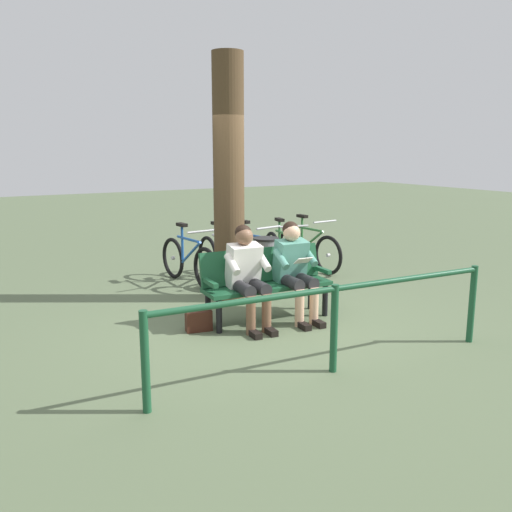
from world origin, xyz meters
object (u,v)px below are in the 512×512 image
object	(u,v)px
bicycle_purple	(308,249)
bicycle_blue	(189,262)
bicycle_orange	(222,260)
handbag	(199,321)
litter_bin	(266,263)
bicycle_black	(251,257)
bicycle_green	(283,254)
tree_trunk	(229,180)
person_companion	(247,271)
bench	(265,278)
person_reading	(295,266)

from	to	relation	value
bicycle_purple	bicycle_blue	distance (m)	2.22
bicycle_orange	bicycle_blue	size ratio (longest dim) A/B	1.00
handbag	litter_bin	distance (m)	2.07
bicycle_black	bicycle_green	bearing A→B (deg)	70.45
bicycle_green	bicycle_blue	distance (m)	1.60
bicycle_blue	tree_trunk	bearing A→B (deg)	3.65
litter_bin	bicycle_blue	bearing A→B (deg)	-42.59
bicycle_purple	bicycle_green	size ratio (longest dim) A/B	1.01
tree_trunk	bicycle_black	bearing A→B (deg)	-133.64
person_companion	bicycle_green	size ratio (longest dim) A/B	0.72
bench	person_companion	size ratio (longest dim) A/B	1.35
person_companion	bicycle_black	xyz separation A→B (m)	(-1.17, -2.02, -0.30)
person_companion	bicycle_green	bearing A→B (deg)	-128.67
bicycle_green	bicycle_purple	bearing A→B (deg)	116.95
litter_bin	bicycle_purple	world-z (taller)	bicycle_purple
bicycle_blue	bicycle_black	bearing A→B (deg)	73.78
tree_trunk	bicycle_green	size ratio (longest dim) A/B	1.98
tree_trunk	litter_bin	world-z (taller)	tree_trunk
handbag	bicycle_black	distance (m)	2.60
bicycle_purple	bicycle_green	distance (m)	0.67
bicycle_purple	bicycle_blue	size ratio (longest dim) A/B	1.00
litter_bin	bicycle_purple	distance (m)	1.54
bench	bicycle_blue	world-z (taller)	bicycle_blue
tree_trunk	bicycle_orange	size ratio (longest dim) A/B	1.97
bicycle_green	bicycle_orange	world-z (taller)	same
bicycle_blue	bicycle_green	bearing A→B (deg)	74.19
person_reading	bicycle_blue	bearing A→B (deg)	-74.61
person_companion	bicycle_green	world-z (taller)	person_companion
bicycle_purple	tree_trunk	bearing A→B (deg)	-68.96
tree_trunk	bicycle_blue	distance (m)	1.66
tree_trunk	bicycle_blue	bearing A→B (deg)	-79.23
bicycle_purple	bicycle_orange	distance (m)	1.71
litter_bin	person_reading	bearing A→B (deg)	73.39
bench	bicycle_blue	distance (m)	2.05
bicycle_black	tree_trunk	bearing A→B (deg)	-55.25
bicycle_purple	bicycle_black	xyz separation A→B (m)	(1.20, 0.12, 0.00)
person_reading	tree_trunk	size ratio (longest dim) A/B	0.36
person_companion	bicycle_green	xyz separation A→B (m)	(-1.73, -1.94, -0.30)
bench	person_reading	xyz separation A→B (m)	(-0.31, 0.18, 0.16)
bicycle_green	bicycle_orange	size ratio (longest dim) A/B	0.99
bench	person_companion	distance (m)	0.39
handbag	tree_trunk	xyz separation A→B (m)	(-0.93, -1.04, 1.53)
person_companion	bicycle_black	world-z (taller)	person_companion
bicycle_blue	bicycle_orange	bearing A→B (deg)	68.53
handbag	bicycle_blue	bearing A→B (deg)	-109.61
person_companion	bicycle_blue	bearing A→B (deg)	-90.98
handbag	bicycle_black	world-z (taller)	bicycle_black
person_reading	litter_bin	size ratio (longest dim) A/B	1.55
litter_bin	bicycle_black	bearing A→B (deg)	-100.00
person_reading	bicycle_green	size ratio (longest dim) A/B	0.72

